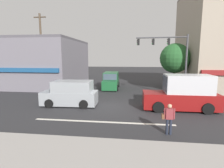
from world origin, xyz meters
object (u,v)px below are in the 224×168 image
at_px(traffic_light_mast, 172,55).
at_px(street_tree, 175,58).
at_px(van_waiting_far, 111,81).
at_px(van_crossing_center, 71,94).
at_px(utility_pole_near_left, 42,53).
at_px(box_truck_crossing_rightbound, 183,94).
at_px(pedestrian_foreground_with_bag, 169,117).

bearing_deg(traffic_light_mast, street_tree, 73.43).
bearing_deg(van_waiting_far, traffic_light_mast, -36.59).
bearing_deg(van_crossing_center, street_tree, 36.30).
bearing_deg(street_tree, traffic_light_mast, -106.57).
bearing_deg(van_waiting_far, street_tree, -8.56).
bearing_deg(utility_pole_near_left, street_tree, 8.49).
relative_size(utility_pole_near_left, box_truck_crossing_rightbound, 1.58).
relative_size(traffic_light_mast, pedestrian_foreground_with_bag, 3.71).
height_order(van_crossing_center, pedestrian_foreground_with_bag, van_crossing_center).
xyz_separation_m(street_tree, traffic_light_mast, (-1.11, -3.73, 0.37)).
relative_size(box_truck_crossing_rightbound, van_crossing_center, 1.20).
bearing_deg(van_crossing_center, traffic_light_mast, 22.24).
distance_m(utility_pole_near_left, pedestrian_foreground_with_bag, 16.25).
bearing_deg(street_tree, utility_pole_near_left, -171.51).
xyz_separation_m(utility_pole_near_left, box_truck_crossing_rightbound, (14.24, -5.26, -3.33)).
xyz_separation_m(traffic_light_mast, van_crossing_center, (-8.94, -3.66, -3.30)).
bearing_deg(pedestrian_foreground_with_bag, box_truck_crossing_rightbound, 67.65).
bearing_deg(van_waiting_far, pedestrian_foreground_with_bag, -70.41).
relative_size(utility_pole_near_left, pedestrian_foreground_with_bag, 5.30).
distance_m(utility_pole_near_left, box_truck_crossing_rightbound, 15.54).
bearing_deg(pedestrian_foreground_with_bag, utility_pole_near_left, 140.92).
bearing_deg(box_truck_crossing_rightbound, street_tree, 82.60).
height_order(street_tree, utility_pole_near_left, utility_pole_near_left).
distance_m(street_tree, van_crossing_center, 12.81).
relative_size(street_tree, traffic_light_mast, 0.92).
xyz_separation_m(box_truck_crossing_rightbound, van_waiting_far, (-6.71, 8.69, -0.25)).
relative_size(street_tree, box_truck_crossing_rightbound, 1.01).
bearing_deg(traffic_light_mast, van_waiting_far, 143.41).
bearing_deg(van_waiting_far, box_truck_crossing_rightbound, -52.32).
xyz_separation_m(traffic_light_mast, pedestrian_foreground_with_bag, (-1.81, -8.52, -3.35)).
distance_m(traffic_light_mast, van_waiting_far, 8.84).
relative_size(van_crossing_center, pedestrian_foreground_with_bag, 2.79).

